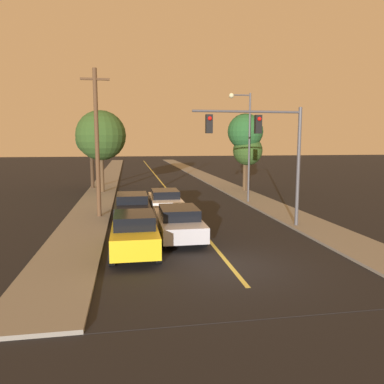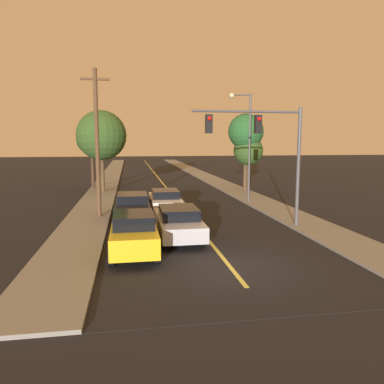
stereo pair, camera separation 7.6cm
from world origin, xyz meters
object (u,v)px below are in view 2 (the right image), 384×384
Objects in this scene: tree_right_near at (248,151)px; tree_right_far at (246,132)px; tree_left_far at (92,140)px; utility_pole_left at (97,141)px; tree_left_near at (101,136)px; car_near_lane_front at (178,222)px; car_outer_lane_front at (134,232)px; car_outer_lane_second at (132,204)px; traffic_signal_mast at (265,141)px; car_near_lane_second at (165,201)px; streetlamp_right at (245,134)px.

tree_right_near is 1.69m from tree_right_far.
tree_left_far is at bearing 162.37° from tree_right_far.
tree_right_near is at bearing 38.63° from utility_pole_left.
tree_left_near is 3.25m from tree_left_far.
utility_pole_left reaches higher than car_near_lane_front.
tree_left_near is at bearing 174.29° from tree_right_far.
car_outer_lane_front is at bearing -135.40° from car_near_lane_front.
traffic_signal_mast is (6.56, -4.28, 3.73)m from car_outer_lane_second.
tree_right_far is (13.45, -4.27, 0.69)m from tree_left_far.
tree_right_far is (-0.26, -0.04, 1.67)m from tree_right_near.
car_outer_lane_second is (-2.04, 5.46, -0.04)m from car_near_lane_front.
car_near_lane_second is 5.51m from utility_pole_left.
car_near_lane_second is 1.02× the size of car_outer_lane_front.
utility_pole_left is at bearing -87.35° from tree_left_near.
utility_pole_left reaches higher than car_outer_lane_second.
streetlamp_right is 15.41m from tree_left_far.
car_near_lane_second is at bearing -65.60° from tree_left_near.
tree_right_far is (7.90, 8.57, 4.49)m from car_near_lane_second.
tree_right_near is at bearing 42.99° from car_outer_lane_second.
utility_pole_left is at bearing -159.66° from streetlamp_right.
tree_right_near reaches higher than car_outer_lane_second.
car_near_lane_front is 17.28m from tree_right_near.
traffic_signal_mast is 1.25× the size of tree_right_near.
tree_left_near reaches higher than car_outer_lane_second.
tree_left_far is at bearing 99.38° from car_outer_lane_front.
tree_left_far is (-1.10, 3.04, -0.36)m from tree_left_near.
tree_left_far reaches higher than tree_right_near.
car_near_lane_second is 0.79× the size of traffic_signal_mast.
utility_pole_left is at bearing 154.03° from traffic_signal_mast.
tree_right_far is (9.95, 16.95, 4.39)m from car_outer_lane_front.
car_near_lane_second is at bearing 131.03° from traffic_signal_mast.
traffic_signal_mast reaches higher than tree_right_near.
tree_right_near is at bearing -5.43° from tree_left_near.
traffic_signal_mast is 0.79× the size of streetlamp_right.
car_near_lane_second is 0.81× the size of tree_left_far.
car_near_lane_second is 0.71× the size of tree_right_far.
streetlamp_right is at bearing 23.68° from car_outer_lane_second.
car_outer_lane_front is 21.83m from tree_left_far.
tree_left_near is at bearing 102.65° from car_outer_lane_second.
utility_pole_left is at bearing 104.57° from car_outer_lane_front.
streetlamp_right reaches higher than car_near_lane_second.
car_near_lane_second is 14.50m from tree_left_far.
tree_left_near is 1.03× the size of tree_right_far.
car_outer_lane_front is (-2.04, -8.38, 0.10)m from car_near_lane_second.
tree_left_far is 14.13m from tree_right_far.
car_near_lane_second is 7.81m from traffic_signal_mast.
tree_left_far reaches higher than car_near_lane_front.
car_outer_lane_front is (-2.04, -2.02, 0.08)m from car_near_lane_front.
tree_left_near reaches higher than tree_left_far.
car_outer_lane_front is at bearing -126.07° from streetlamp_right.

